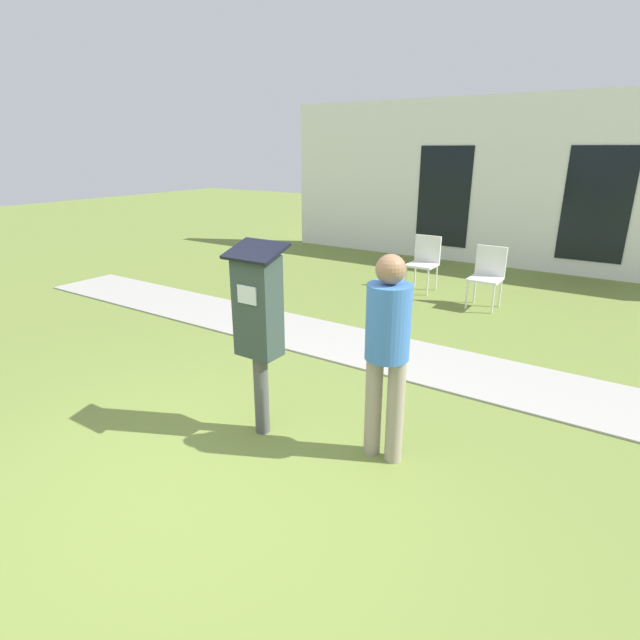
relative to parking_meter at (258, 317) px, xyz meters
name	(u,v)px	position (x,y,z in m)	size (l,w,h in m)	color
ground_plane	(204,489)	(0.14, -0.81, -1.02)	(40.00, 40.00, 0.00)	olive
sidewalk	(387,353)	(0.14, 2.07, -1.01)	(12.00, 1.10, 0.02)	#A3A099
building_facade	(518,184)	(0.14, 7.51, 0.58)	(10.00, 0.26, 3.20)	white
parking_meter	(258,317)	(0.00, 0.00, 0.00)	(0.44, 0.31, 1.59)	#4C4C4C
person_standing	(387,344)	(1.00, 0.24, -0.09)	(0.32, 0.32, 1.58)	gray
outdoor_chair_left	(425,259)	(-0.61, 4.90, -0.49)	(0.44, 0.44, 0.90)	white
outdoor_chair_middle	(488,272)	(0.53, 4.54, -0.49)	(0.44, 0.44, 0.90)	white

